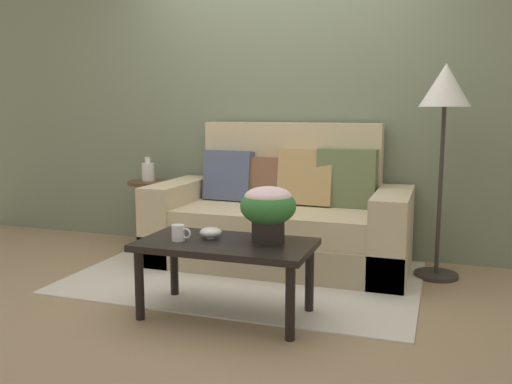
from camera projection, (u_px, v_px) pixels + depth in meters
The scene contains 11 objects.
ground_plane at pixel (236, 286), 3.81m from camera, with size 14.00×14.00×0.00m, color #997A56.
wall_back at pixel (283, 87), 4.66m from camera, with size 6.40×0.12×2.81m, color slate.
area_rug at pixel (246, 277), 4.00m from camera, with size 2.45×1.61×0.01m, color beige.
couch at pixel (281, 221), 4.33m from camera, with size 1.99×0.90×1.11m.
coffee_table at pixel (226, 252), 3.20m from camera, with size 1.02×0.55×0.45m.
side_table at pixel (150, 201), 4.86m from camera, with size 0.38×0.38×0.59m.
floor_lamp at pixel (445, 102), 3.82m from camera, with size 0.35×0.35×1.53m.
potted_plant at pixel (268, 207), 3.17m from camera, with size 0.33×0.33×0.32m.
coffee_mug at pixel (179, 233), 3.21m from camera, with size 0.12×0.08×0.09m.
snack_bowl at pixel (211, 232), 3.27m from camera, with size 0.13×0.13×0.07m.
table_vase at pixel (148, 171), 4.84m from camera, with size 0.11×0.11×0.21m.
Camera 1 is at (1.32, -3.43, 1.22)m, focal length 38.42 mm.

